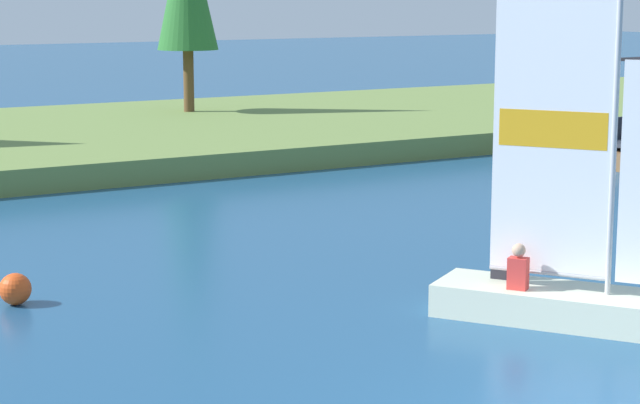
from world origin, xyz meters
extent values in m
cylinder|color=brown|center=(8.41, 28.66, 1.72)|extent=(0.36, 0.36, 2.14)
cube|color=brown|center=(14.93, 15.35, 0.24)|extent=(1.61, 6.75, 0.47)
cube|color=silver|center=(3.04, 3.50, 0.24)|extent=(3.29, 4.12, 0.48)
cylinder|color=#B7B7BC|center=(3.27, 3.15, 3.16)|extent=(0.08, 0.08, 5.36)
cube|color=white|center=(2.79, 3.88, 2.94)|extent=(0.98, 1.47, 4.42)
cube|color=orange|center=(2.79, 3.88, 2.80)|extent=(0.89, 1.33, 0.53)
cylinder|color=#B7B7BC|center=(2.79, 3.88, 0.70)|extent=(1.01, 1.49, 0.06)
cube|color=red|center=(2.36, 4.04, 0.71)|extent=(0.32, 0.34, 0.47)
sphere|color=tan|center=(2.36, 4.04, 1.06)|extent=(0.20, 0.20, 0.20)
cube|color=#26262D|center=(2.59, 4.68, 0.74)|extent=(0.32, 0.34, 0.52)
sphere|color=tan|center=(2.59, 4.68, 1.11)|extent=(0.20, 0.20, 0.20)
sphere|color=#E54C19|center=(-3.64, 8.69, 0.25)|extent=(0.49, 0.49, 0.49)
camera|label=1|loc=(-8.52, -8.59, 4.70)|focal=65.55mm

